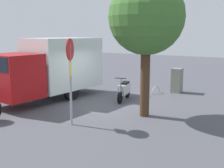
{
  "coord_description": "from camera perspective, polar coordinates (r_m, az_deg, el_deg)",
  "views": [
    {
      "loc": [
        9.99,
        6.89,
        3.17
      ],
      "look_at": [
        -0.33,
        0.21,
        0.94
      ],
      "focal_mm": 44.06,
      "sensor_mm": 36.0,
      "label": 1
    }
  ],
  "objects": [
    {
      "name": "utility_cabinet",
      "position": [
        15.56,
        13.32,
        0.73
      ],
      "size": [
        0.66,
        0.55,
        1.33
      ],
      "primitive_type": "cube",
      "rotation": [
        0.0,
        0.0,
        0.06
      ],
      "color": "slate",
      "rests_on": "ground"
    },
    {
      "name": "stop_sign",
      "position": [
        9.55,
        -8.64,
        3.29
      ],
      "size": [
        0.71,
        0.33,
        3.05
      ],
      "color": "#9E9EA3",
      "rests_on": "ground"
    },
    {
      "name": "street_tree",
      "position": [
        10.56,
        7.14,
        13.5
      ],
      "size": [
        2.86,
        2.86,
        5.25
      ],
      "color": "#47301E",
      "rests_on": "ground"
    },
    {
      "name": "ground_plane",
      "position": [
        12.54,
        -1.64,
        -4.38
      ],
      "size": [
        60.0,
        60.0,
        0.0
      ],
      "primitive_type": "plane",
      "color": "#4B4B53"
    },
    {
      "name": "box_truck_near",
      "position": [
        13.7,
        -12.93,
        3.56
      ],
      "size": [
        7.14,
        2.51,
        2.99
      ],
      "rotation": [
        0.0,
        0.0,
        -0.05
      ],
      "color": "black",
      "rests_on": "ground"
    },
    {
      "name": "motorcycle",
      "position": [
        13.34,
        2.55,
        -1.2
      ],
      "size": [
        1.78,
        0.7,
        1.2
      ],
      "rotation": [
        0.0,
        0.0,
        0.24
      ],
      "color": "black",
      "rests_on": "ground"
    },
    {
      "name": "bike_rack_hoop",
      "position": [
        15.2,
        9.07,
        -1.9
      ],
      "size": [
        0.85,
        0.13,
        0.85
      ],
      "primitive_type": "torus",
      "rotation": [
        1.57,
        0.0,
        -0.09
      ],
      "color": "#B7B7BC",
      "rests_on": "ground"
    }
  ]
}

